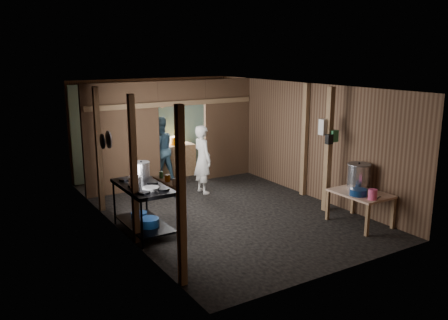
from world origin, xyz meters
TOP-DOWN VIEW (x-y plane):
  - floor at (0.00, 0.00)m, footprint 4.50×7.00m
  - ceiling at (0.00, 0.00)m, footprint 4.50×7.00m
  - wall_back at (0.00, 3.50)m, footprint 4.50×0.00m
  - wall_front at (0.00, -3.50)m, footprint 4.50×0.00m
  - wall_left at (-2.25, 0.00)m, footprint 0.00×7.00m
  - wall_right at (2.25, 0.00)m, footprint 0.00×7.00m
  - partition_left at (-1.32, 2.20)m, footprint 1.85×0.10m
  - partition_right at (1.57, 2.20)m, footprint 1.35×0.10m
  - partition_header at (0.25, 2.20)m, footprint 1.30×0.10m
  - turquoise_panel at (0.00, 3.44)m, footprint 4.40×0.06m
  - back_counter at (0.30, 2.95)m, footprint 1.20×0.50m
  - wall_clock at (0.25, 3.40)m, footprint 0.20×0.03m
  - post_left_a at (-2.18, -2.60)m, footprint 0.10×0.12m
  - post_left_b at (-2.18, -0.80)m, footprint 0.10×0.12m
  - post_left_c at (-2.18, 1.20)m, footprint 0.10×0.12m
  - post_right at (2.18, -0.20)m, footprint 0.10×0.12m
  - post_free at (1.85, -1.30)m, footprint 0.12×0.12m
  - cross_beam at (0.00, 2.15)m, footprint 4.40×0.12m
  - pan_lid_big at (-2.21, 0.40)m, footprint 0.03×0.34m
  - pan_lid_small at (-2.21, 0.80)m, footprint 0.03×0.30m
  - wall_shelf at (-2.15, -2.10)m, footprint 0.14×0.80m
  - jar_white at (-2.15, -2.35)m, footprint 0.07×0.07m
  - jar_yellow at (-2.15, -2.10)m, footprint 0.08×0.08m
  - jar_green at (-2.15, -1.88)m, footprint 0.06×0.06m
  - bag_white at (1.80, -1.22)m, footprint 0.22×0.15m
  - bag_green at (1.92, -1.36)m, footprint 0.16×0.12m
  - bag_black at (1.78, -1.38)m, footprint 0.14×0.10m
  - gas_range at (-1.88, -0.44)m, footprint 0.79×1.54m
  - prep_table at (1.83, -2.25)m, footprint 0.79×1.08m
  - stove_pot_large at (-1.71, 0.06)m, footprint 0.33×0.33m
  - stove_pot_med at (-2.05, -0.46)m, footprint 0.30×0.30m
  - frying_pan at (-1.88, -0.80)m, footprint 0.30×0.52m
  - blue_tub_front at (-1.88, -0.65)m, footprint 0.37×0.37m
  - blue_tub_back at (-1.88, -0.17)m, footprint 0.31×0.31m
  - stock_pot at (1.98, -2.03)m, footprint 0.59×0.59m
  - wash_basin at (1.65, -2.35)m, footprint 0.33×0.33m
  - pink_bucket at (1.67, -2.67)m, footprint 0.19×0.19m
  - knife at (1.81, -2.68)m, footprint 0.29×0.15m
  - yellow_tub at (0.47, 2.95)m, footprint 0.38×0.38m
  - red_cup at (0.08, 2.95)m, footprint 0.12×0.12m
  - cook at (0.26, 1.18)m, footprint 0.39×0.59m
  - worker_back at (-0.18, 2.67)m, footprint 0.82×0.65m

SIDE VIEW (x-z plane):
  - floor at x=0.00m, z-range 0.00..0.00m
  - blue_tub_back at x=-1.88m, z-range 0.18..0.30m
  - blue_tub_front at x=-1.88m, z-range 0.18..0.33m
  - prep_table at x=1.83m, z-range 0.00..0.64m
  - back_counter at x=0.30m, z-range 0.00..0.85m
  - gas_range at x=-1.88m, z-range 0.00..0.91m
  - knife at x=1.81m, z-range 0.64..0.65m
  - wash_basin at x=1.65m, z-range 0.64..0.76m
  - pink_bucket at x=1.67m, z-range 0.64..0.84m
  - cook at x=0.26m, z-range 0.00..1.62m
  - worker_back at x=-0.18m, z-range 0.00..1.68m
  - stock_pot at x=1.98m, z-range 0.62..1.14m
  - red_cup at x=0.08m, z-range 0.85..0.99m
  - frying_pan at x=-1.88m, z-range 0.90..0.97m
  - yellow_tub at x=0.47m, z-range 0.85..1.06m
  - stove_pot_med at x=-2.05m, z-range 0.89..1.10m
  - stove_pot_large at x=-1.71m, z-range 0.89..1.22m
  - turquoise_panel at x=0.00m, z-range 0.00..2.50m
  - wall_back at x=0.00m, z-range 0.00..2.60m
  - wall_front at x=0.00m, z-range 0.00..2.60m
  - wall_left at x=-2.25m, z-range 0.00..2.60m
  - wall_right at x=2.25m, z-range 0.00..2.60m
  - partition_left at x=-1.32m, z-range 0.00..2.60m
  - partition_right at x=1.57m, z-range 0.00..2.60m
  - post_left_a at x=-2.18m, z-range 0.00..2.60m
  - post_left_b at x=-2.18m, z-range 0.00..2.60m
  - post_left_c at x=-2.18m, z-range 0.00..2.60m
  - post_right at x=2.18m, z-range 0.00..2.60m
  - post_free at x=1.85m, z-range 0.00..2.60m
  - wall_shelf at x=-2.15m, z-range 1.39..1.41m
  - jar_white at x=-2.15m, z-range 1.42..1.52m
  - jar_yellow at x=-2.15m, z-range 1.42..1.52m
  - jar_green at x=-2.15m, z-range 1.42..1.52m
  - pan_lid_small at x=-2.21m, z-range 1.40..1.70m
  - bag_black at x=1.78m, z-range 1.45..1.65m
  - bag_green at x=1.92m, z-range 1.48..1.72m
  - pan_lid_big at x=-2.21m, z-range 1.48..1.82m
  - bag_white at x=1.80m, z-range 1.62..1.94m
  - wall_clock at x=0.25m, z-range 1.80..2.00m
  - cross_beam at x=0.00m, z-range 1.99..2.11m
  - partition_header at x=0.25m, z-range 2.00..2.60m
  - ceiling at x=0.00m, z-range 2.60..2.60m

